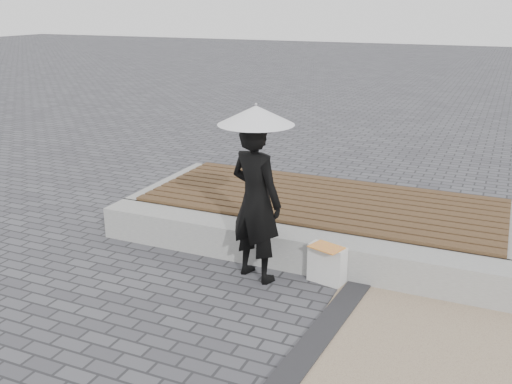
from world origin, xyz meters
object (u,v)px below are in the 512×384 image
at_px(handbag, 259,222).
at_px(canvas_tote, 327,264).
at_px(woman, 256,201).
at_px(parasol, 256,115).
at_px(seating_ledge, 291,248).

relative_size(handbag, canvas_tote, 0.69).
relative_size(woman, parasol, 1.75).
distance_m(parasol, canvas_tote, 1.80).
bearing_deg(canvas_tote, seating_ledge, 164.78).
xyz_separation_m(seating_ledge, woman, (-0.24, -0.47, 0.70)).
bearing_deg(seating_ledge, canvas_tote, -27.52).
distance_m(woman, parasol, 0.93).
height_order(woman, canvas_tote, woman).
relative_size(woman, handbag, 6.09).
distance_m(seating_ledge, handbag, 0.49).
bearing_deg(canvas_tote, woman, -153.19).
bearing_deg(parasol, handbag, 109.22).
bearing_deg(seating_ledge, handbag, -163.74).
bearing_deg(parasol, canvas_tote, 14.51).
relative_size(seating_ledge, woman, 2.78).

